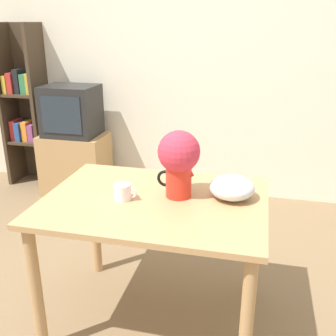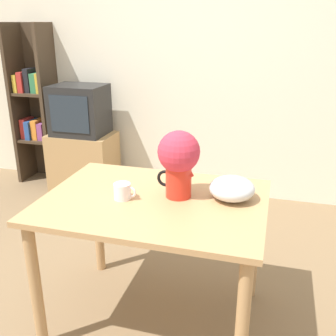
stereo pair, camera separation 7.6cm
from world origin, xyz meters
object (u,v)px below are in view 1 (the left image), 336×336
Objects in this scene: white_bowl at (232,187)px; tv_set at (71,111)px; coffee_mug at (123,192)px; flower_vase at (179,159)px.

tv_set is (-1.62, 1.46, 0.02)m from white_bowl.
tv_set is at bearing 138.07° from white_bowl.
coffee_mug is at bearing -164.47° from white_bowl.
flower_vase is 0.31m from white_bowl.
white_bowl is (0.27, 0.04, -0.15)m from flower_vase.
white_bowl is (0.54, 0.15, 0.02)m from coffee_mug.
coffee_mug is 0.24× the size of tv_set.
coffee_mug is 0.56m from white_bowl.
tv_set is (-1.09, 1.61, 0.03)m from coffee_mug.
flower_vase is 0.33m from coffee_mug.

